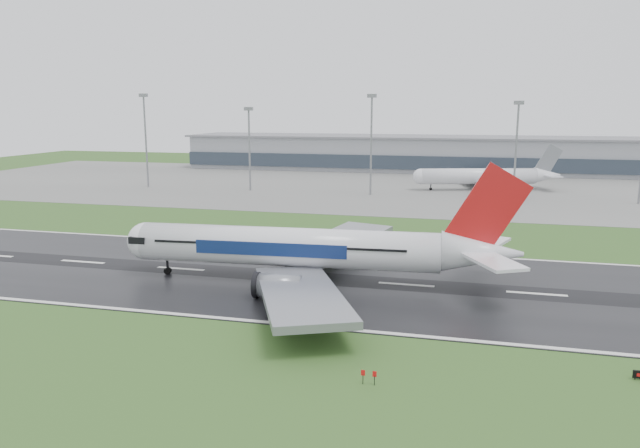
# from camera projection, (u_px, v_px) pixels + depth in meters

# --- Properties ---
(ground) EXTENTS (520.00, 520.00, 0.00)m
(ground) POSITION_uv_depth(u_px,v_px,m) (406.00, 285.00, 95.66)
(ground) COLOR #2A4F1D
(ground) RESTS_ON ground
(runway) EXTENTS (400.00, 45.00, 0.10)m
(runway) POSITION_uv_depth(u_px,v_px,m) (406.00, 285.00, 95.65)
(runway) COLOR black
(runway) RESTS_ON ground
(apron) EXTENTS (400.00, 130.00, 0.08)m
(apron) POSITION_uv_depth(u_px,v_px,m) (441.00, 187.00, 214.69)
(apron) COLOR slate
(apron) RESTS_ON ground
(terminal) EXTENTS (240.00, 36.00, 15.00)m
(terminal) POSITION_uv_depth(u_px,v_px,m) (448.00, 155.00, 270.40)
(terminal) COLOR gray
(terminal) RESTS_ON ground
(main_airliner) EXTENTS (68.99, 66.09, 19.23)m
(main_airliner) POSITION_uv_depth(u_px,v_px,m) (315.00, 224.00, 95.37)
(main_airliner) COLOR white
(main_airliner) RESTS_ON runway
(parked_airliner) EXTENTS (64.48, 61.96, 15.53)m
(parked_airliner) POSITION_uv_depth(u_px,v_px,m) (485.00, 168.00, 205.96)
(parked_airliner) COLOR silver
(parked_airliner) RESTS_ON apron
(floodmast_0) EXTENTS (0.64, 0.64, 32.22)m
(floodmast_0) POSITION_uv_depth(u_px,v_px,m) (146.00, 143.00, 212.50)
(floodmast_0) COLOR gray
(floodmast_0) RESTS_ON ground
(floodmast_1) EXTENTS (0.64, 0.64, 27.51)m
(floodmast_1) POSITION_uv_depth(u_px,v_px,m) (250.00, 151.00, 203.56)
(floodmast_1) COLOR gray
(floodmast_1) RESTS_ON ground
(floodmast_2) EXTENTS (0.64, 0.64, 31.61)m
(floodmast_2) POSITION_uv_depth(u_px,v_px,m) (371.00, 147.00, 193.11)
(floodmast_2) COLOR gray
(floodmast_2) RESTS_ON ground
(floodmast_3) EXTENTS (0.64, 0.64, 29.32)m
(floodmast_3) POSITION_uv_depth(u_px,v_px,m) (516.00, 153.00, 182.59)
(floodmast_3) COLOR gray
(floodmast_3) RESTS_ON ground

